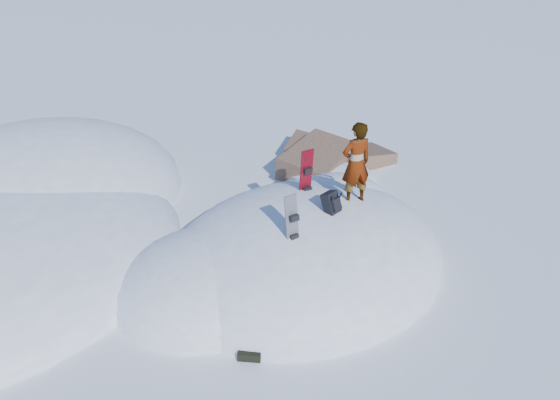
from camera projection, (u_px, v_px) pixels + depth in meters
ground at (305, 262)px, 12.85m from camera, size 120.00×120.00×0.00m
snow_mound at (293, 260)px, 12.91m from camera, size 8.00×6.00×3.00m
rock_outcrop at (328, 174)px, 16.95m from camera, size 4.68×4.41×1.68m
snowboard_red at (306, 182)px, 12.93m from camera, size 0.35×0.26×1.72m
snowboard_dark at (293, 229)px, 11.14m from camera, size 0.31×0.26×1.51m
backpack at (332, 203)px, 11.92m from camera, size 0.39×0.47×0.57m
gear_pile at (252, 344)px, 10.32m from camera, size 0.85×0.74×0.22m
person at (356, 164)px, 12.21m from camera, size 0.82×0.66×1.97m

